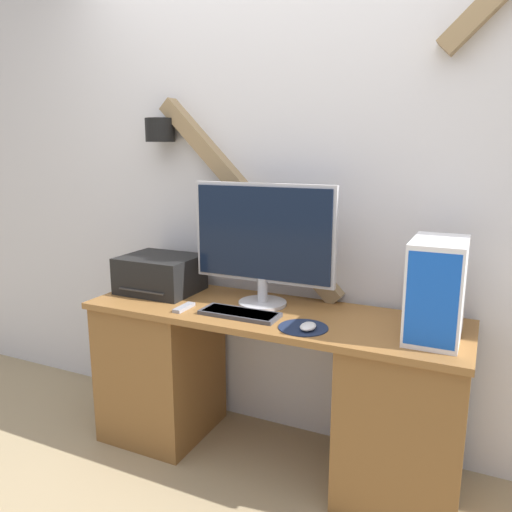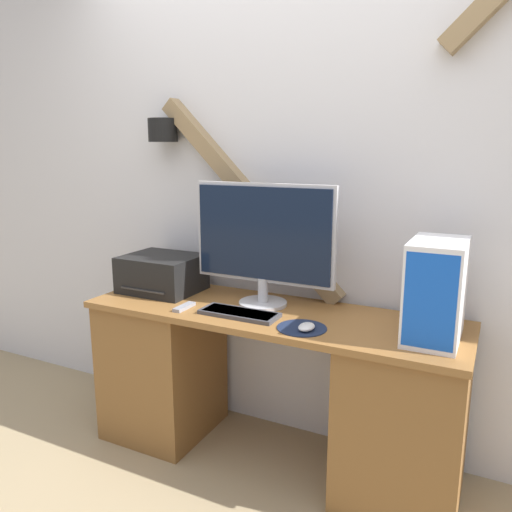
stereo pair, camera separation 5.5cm
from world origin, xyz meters
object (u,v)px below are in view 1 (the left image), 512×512
object	(u,v)px
monitor	(263,239)
keyboard	(240,313)
remote_control	(184,308)
computer_tower	(436,289)
printer	(160,274)
mouse	(308,326)

from	to	relation	value
monitor	keyboard	bearing A→B (deg)	-98.03
remote_control	keyboard	bearing A→B (deg)	6.26
monitor	remote_control	xyz separation A→B (m)	(-0.31, -0.22, -0.32)
keyboard	computer_tower	bearing A→B (deg)	6.49
printer	remote_control	distance (m)	0.35
remote_control	monitor	bearing A→B (deg)	36.02
monitor	mouse	world-z (taller)	monitor
computer_tower	monitor	bearing A→B (deg)	172.92
monitor	computer_tower	distance (m)	0.81
computer_tower	keyboard	bearing A→B (deg)	-173.51
keyboard	printer	size ratio (longest dim) A/B	0.94
printer	remote_control	bearing A→B (deg)	-36.10
monitor	keyboard	world-z (taller)	monitor
monitor	remote_control	bearing A→B (deg)	-143.98
printer	computer_tower	bearing A→B (deg)	-3.26
keyboard	computer_tower	size ratio (longest dim) A/B	0.92
monitor	mouse	xyz separation A→B (m)	(0.32, -0.24, -0.31)
computer_tower	remote_control	bearing A→B (deg)	-173.57
keyboard	mouse	world-z (taller)	mouse
keyboard	mouse	size ratio (longest dim) A/B	3.83
monitor	printer	bearing A→B (deg)	-178.02
keyboard	printer	world-z (taller)	printer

